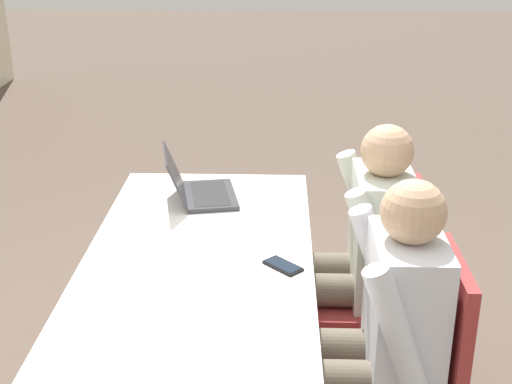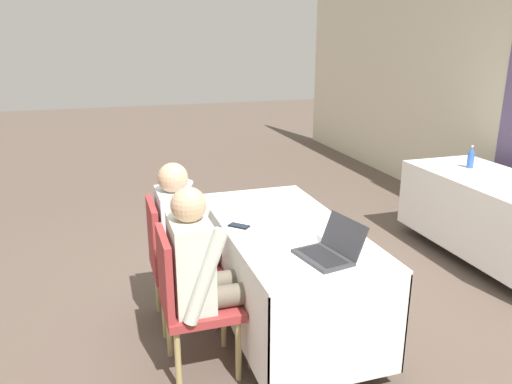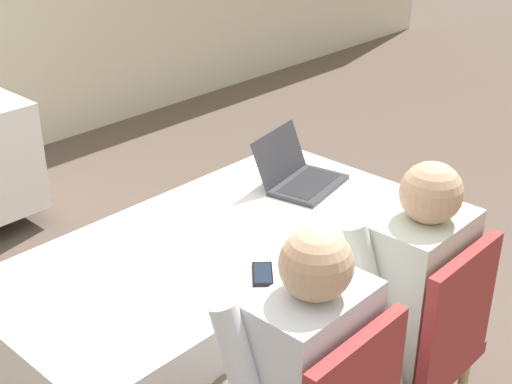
{
  "view_description": "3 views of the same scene",
  "coord_description": "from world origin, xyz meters",
  "views": [
    {
      "loc": [
        -2.25,
        -0.28,
        1.91
      ],
      "look_at": [
        0.0,
        -0.21,
        1.0
      ],
      "focal_mm": 50.0,
      "sensor_mm": 36.0,
      "label": 1
    },
    {
      "loc": [
        2.87,
        -1.12,
        1.95
      ],
      "look_at": [
        0.0,
        -0.21,
        1.0
      ],
      "focal_mm": 35.0,
      "sensor_mm": 36.0,
      "label": 2
    },
    {
      "loc": [
        -1.54,
        -1.64,
        2.05
      ],
      "look_at": [
        0.0,
        -0.21,
        1.0
      ],
      "focal_mm": 50.0,
      "sensor_mm": 36.0,
      "label": 3
    }
  ],
  "objects": [
    {
      "name": "cell_phone",
      "position": [
        -0.07,
        -0.3,
        0.76
      ],
      "size": [
        0.15,
        0.14,
        0.01
      ],
      "rotation": [
        0.0,
        0.0,
        -0.79
      ],
      "color": "black",
      "rests_on": "conference_table_near"
    },
    {
      "name": "paper_beside_laptop",
      "position": [
        0.17,
        -0.19,
        0.75
      ],
      "size": [
        0.28,
        0.34,
        0.0
      ],
      "rotation": [
        0.0,
        0.0,
        -0.25
      ],
      "color": "white",
      "rests_on": "conference_table_near"
    },
    {
      "name": "person_checkered_shirt",
      "position": [
        -0.29,
        -0.61,
        0.66
      ],
      "size": [
        0.5,
        0.52,
        1.16
      ],
      "rotation": [
        0.0,
        0.0,
        3.14
      ],
      "color": "#665B4C",
      "rests_on": "ground_plane"
    },
    {
      "name": "laptop",
      "position": [
        0.54,
        0.05,
        0.8
      ],
      "size": [
        0.38,
        0.35,
        0.21
      ],
      "rotation": [
        0.0,
        0.0,
        0.19
      ],
      "color": "#333338",
      "rests_on": "conference_table_near"
    },
    {
      "name": "chair_near_right",
      "position": [
        0.29,
        -0.71,
        0.5
      ],
      "size": [
        0.44,
        0.44,
        0.9
      ],
      "rotation": [
        0.0,
        0.0,
        3.14
      ],
      "color": "tan",
      "rests_on": "ground_plane"
    },
    {
      "name": "conference_table_near",
      "position": [
        0.0,
        0.0,
        0.57
      ],
      "size": [
        1.67,
        0.81,
        0.75
      ],
      "color": "white",
      "rests_on": "ground_plane"
    },
    {
      "name": "person_white_shirt",
      "position": [
        0.29,
        -0.61,
        0.66
      ],
      "size": [
        0.5,
        0.52,
        1.16
      ],
      "rotation": [
        0.0,
        0.0,
        3.14
      ],
      "color": "#665B4C",
      "rests_on": "ground_plane"
    }
  ]
}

